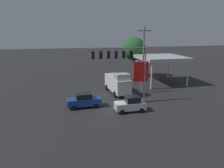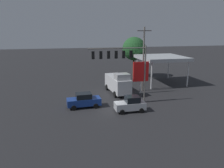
{
  "view_description": "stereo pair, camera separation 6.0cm",
  "coord_description": "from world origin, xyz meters",
  "px_view_note": "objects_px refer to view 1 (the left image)",
  "views": [
    {
      "loc": [
        6.61,
        25.96,
        9.98
      ],
      "look_at": [
        0.0,
        -2.0,
        2.85
      ],
      "focal_mm": 35.0,
      "sensor_mm": 36.0,
      "label": 1
    },
    {
      "loc": [
        6.55,
        25.97,
        9.98
      ],
      "look_at": [
        0.0,
        -2.0,
        2.85
      ],
      "focal_mm": 35.0,
      "sensor_mm": 36.0,
      "label": 2
    }
  ],
  "objects_px": {
    "price_sign": "(141,72)",
    "delivery_truck": "(118,83)",
    "street_tree": "(134,49)",
    "sedan_waiting": "(84,100)",
    "utility_pole": "(143,58)",
    "hatchback_crossing": "(131,104)",
    "traffic_signal_assembly": "(121,59)"
  },
  "relations": [
    {
      "from": "price_sign",
      "to": "street_tree",
      "type": "relative_size",
      "value": 0.6
    },
    {
      "from": "utility_pole",
      "to": "sedan_waiting",
      "type": "relative_size",
      "value": 2.34
    },
    {
      "from": "street_tree",
      "to": "delivery_truck",
      "type": "bearing_deg",
      "value": 60.48
    },
    {
      "from": "utility_pole",
      "to": "sedan_waiting",
      "type": "xyz_separation_m",
      "value": [
        10.49,
        5.94,
        -4.57
      ]
    },
    {
      "from": "sedan_waiting",
      "to": "street_tree",
      "type": "distance_m",
      "value": 21.79
    },
    {
      "from": "utility_pole",
      "to": "sedan_waiting",
      "type": "bearing_deg",
      "value": 29.5
    },
    {
      "from": "utility_pole",
      "to": "delivery_truck",
      "type": "xyz_separation_m",
      "value": [
        4.45,
        0.58,
        -3.82
      ]
    },
    {
      "from": "delivery_truck",
      "to": "hatchback_crossing",
      "type": "xyz_separation_m",
      "value": [
        0.51,
        8.22,
        -0.75
      ]
    },
    {
      "from": "delivery_truck",
      "to": "street_tree",
      "type": "xyz_separation_m",
      "value": [
        -6.59,
        -11.64,
        4.39
      ]
    },
    {
      "from": "price_sign",
      "to": "sedan_waiting",
      "type": "height_order",
      "value": "price_sign"
    },
    {
      "from": "traffic_signal_assembly",
      "to": "price_sign",
      "type": "bearing_deg",
      "value": -135.42
    },
    {
      "from": "price_sign",
      "to": "delivery_truck",
      "type": "height_order",
      "value": "price_sign"
    },
    {
      "from": "price_sign",
      "to": "hatchback_crossing",
      "type": "xyz_separation_m",
      "value": [
        4.02,
        7.29,
        -2.5
      ]
    },
    {
      "from": "sedan_waiting",
      "to": "street_tree",
      "type": "xyz_separation_m",
      "value": [
        -12.64,
        -16.99,
        5.13
      ]
    },
    {
      "from": "street_tree",
      "to": "utility_pole",
      "type": "bearing_deg",
      "value": 79.03
    },
    {
      "from": "utility_pole",
      "to": "sedan_waiting",
      "type": "distance_m",
      "value": 12.89
    },
    {
      "from": "delivery_truck",
      "to": "street_tree",
      "type": "bearing_deg",
      "value": 146.07
    },
    {
      "from": "price_sign",
      "to": "sedan_waiting",
      "type": "distance_m",
      "value": 10.82
    },
    {
      "from": "utility_pole",
      "to": "street_tree",
      "type": "relative_size",
      "value": 1.22
    },
    {
      "from": "utility_pole",
      "to": "price_sign",
      "type": "distance_m",
      "value": 2.73
    },
    {
      "from": "price_sign",
      "to": "sedan_waiting",
      "type": "bearing_deg",
      "value": 24.87
    },
    {
      "from": "delivery_truck",
      "to": "price_sign",
      "type": "bearing_deg",
      "value": 70.78
    },
    {
      "from": "traffic_signal_assembly",
      "to": "utility_pole",
      "type": "xyz_separation_m",
      "value": [
        -5.37,
        -5.88,
        -0.71
      ]
    },
    {
      "from": "utility_pole",
      "to": "hatchback_crossing",
      "type": "height_order",
      "value": "utility_pole"
    },
    {
      "from": "sedan_waiting",
      "to": "price_sign",
      "type": "bearing_deg",
      "value": -157.12
    },
    {
      "from": "price_sign",
      "to": "hatchback_crossing",
      "type": "bearing_deg",
      "value": 61.14
    },
    {
      "from": "traffic_signal_assembly",
      "to": "street_tree",
      "type": "relative_size",
      "value": 0.93
    },
    {
      "from": "hatchback_crossing",
      "to": "price_sign",
      "type": "bearing_deg",
      "value": -118.14
    },
    {
      "from": "price_sign",
      "to": "street_tree",
      "type": "distance_m",
      "value": 13.2
    },
    {
      "from": "utility_pole",
      "to": "delivery_truck",
      "type": "relative_size",
      "value": 1.5
    },
    {
      "from": "traffic_signal_assembly",
      "to": "delivery_truck",
      "type": "xyz_separation_m",
      "value": [
        -0.93,
        -5.29,
        -4.54
      ]
    },
    {
      "from": "price_sign",
      "to": "sedan_waiting",
      "type": "xyz_separation_m",
      "value": [
        9.55,
        4.43,
        -2.5
      ]
    }
  ]
}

